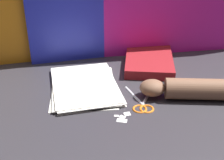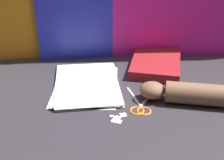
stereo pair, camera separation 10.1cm
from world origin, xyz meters
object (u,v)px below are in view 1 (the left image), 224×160
(paper_stack, at_px, (85,86))
(hand_forearm, at_px, (192,89))
(book_closed, at_px, (149,61))
(scissors, at_px, (142,103))

(paper_stack, bearing_deg, hand_forearm, -18.90)
(book_closed, bearing_deg, paper_stack, -151.97)
(book_closed, distance_m, hand_forearm, 0.27)
(paper_stack, distance_m, scissors, 0.22)
(hand_forearm, bearing_deg, scissors, -176.34)
(scissors, height_order, hand_forearm, hand_forearm)
(book_closed, bearing_deg, scissors, -108.40)
(scissors, relative_size, hand_forearm, 0.52)
(hand_forearm, bearing_deg, book_closed, 106.35)
(book_closed, xyz_separation_m, scissors, (-0.09, -0.27, -0.01))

